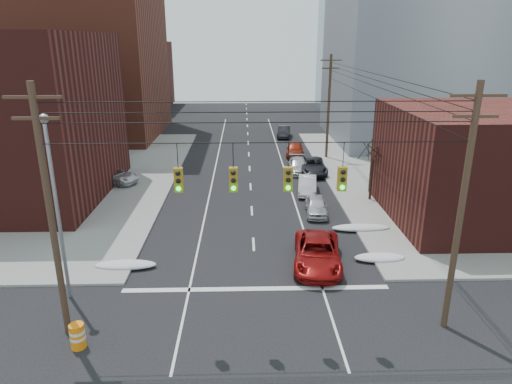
{
  "coord_description": "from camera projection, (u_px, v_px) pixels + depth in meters",
  "views": [
    {
      "loc": [
        -0.58,
        -14.58,
        12.47
      ],
      "look_at": [
        0.2,
        13.58,
        3.0
      ],
      "focal_mm": 32.0,
      "sensor_mm": 36.0,
      "label": 1
    }
  ],
  "objects": [
    {
      "name": "lot_car_d",
      "position": [
        56.0,
        162.0,
        45.1
      ],
      "size": [
        4.6,
        2.88,
        1.46
      ],
      "primitive_type": "imported",
      "rotation": [
        0.0,
        0.0,
        1.86
      ],
      "color": "#B7B7BC",
      "rests_on": "sidewalk_nw"
    },
    {
      "name": "street_light",
      "position": [
        55.0,
        194.0,
        21.47
      ],
      "size": [
        0.44,
        0.44,
        9.32
      ],
      "color": "gray",
      "rests_on": "ground"
    },
    {
      "name": "utility_pole_left",
      "position": [
        50.0,
        212.0,
        18.58
      ],
      "size": [
        2.2,
        0.28,
        11.0
      ],
      "color": "#473323",
      "rests_on": "ground"
    },
    {
      "name": "lot_car_a",
      "position": [
        44.0,
        198.0,
        35.0
      ],
      "size": [
        4.7,
        2.38,
        1.48
      ],
      "primitive_type": "imported",
      "rotation": [
        0.0,
        0.0,
        1.76
      ],
      "color": "silver",
      "rests_on": "sidewalk_nw"
    },
    {
      "name": "snow_ne",
      "position": [
        380.0,
        258.0,
        26.93
      ],
      "size": [
        3.0,
        1.08,
        0.42
      ],
      "primitive_type": "ellipsoid",
      "color": "silver",
      "rests_on": "ground"
    },
    {
      "name": "utility_pole_right",
      "position": [
        461.0,
        208.0,
        19.02
      ],
      "size": [
        2.2,
        0.28,
        11.0
      ],
      "color": "#473323",
      "rests_on": "ground"
    },
    {
      "name": "building_brick_tall",
      "position": [
        58.0,
        18.0,
        57.87
      ],
      "size": [
        24.0,
        20.0,
        30.0
      ],
      "primitive_type": "cube",
      "color": "brown",
      "rests_on": "ground"
    },
    {
      "name": "utility_pole_far",
      "position": [
        329.0,
        105.0,
        48.4
      ],
      "size": [
        2.2,
        0.28,
        11.0
      ],
      "color": "#473323",
      "rests_on": "ground"
    },
    {
      "name": "parked_car_c",
      "position": [
        313.0,
        166.0,
        44.33
      ],
      "size": [
        2.61,
        5.42,
        1.49
      ],
      "primitive_type": "imported",
      "rotation": [
        0.0,
        0.0,
        -0.03
      ],
      "color": "black",
      "rests_on": "ground"
    },
    {
      "name": "construction_barrel",
      "position": [
        78.0,
        336.0,
        19.24
      ],
      "size": [
        0.82,
        0.82,
        1.12
      ],
      "rotation": [
        0.0,
        0.0,
        -0.36
      ],
      "color": "orange",
      "rests_on": "ground"
    },
    {
      "name": "building_office",
      "position": [
        426.0,
        39.0,
        56.08
      ],
      "size": [
        22.0,
        20.0,
        25.0
      ],
      "primitive_type": "cube",
      "color": "gray",
      "rests_on": "ground"
    },
    {
      "name": "traffic_signals",
      "position": [
        261.0,
        178.0,
        18.33
      ],
      "size": [
        17.0,
        0.42,
        2.02
      ],
      "color": "black",
      "rests_on": "ground"
    },
    {
      "name": "snow_nw",
      "position": [
        126.0,
        265.0,
        26.07
      ],
      "size": [
        3.5,
        1.08,
        0.42
      ],
      "primitive_type": "ellipsoid",
      "color": "silver",
      "rests_on": "ground"
    },
    {
      "name": "lot_car_c",
      "position": [
        0.0,
        202.0,
        34.36
      ],
      "size": [
        4.63,
        3.38,
        1.25
      ],
      "primitive_type": "imported",
      "rotation": [
        0.0,
        0.0,
        2.0
      ],
      "color": "black",
      "rests_on": "sidewalk_nw"
    },
    {
      "name": "parked_car_d",
      "position": [
        299.0,
        165.0,
        44.8
      ],
      "size": [
        1.98,
        4.66,
        1.34
      ],
      "primitive_type": "imported",
      "rotation": [
        0.0,
        0.0,
        -0.02
      ],
      "color": "#ACADB1",
      "rests_on": "ground"
    },
    {
      "name": "building_glass",
      "position": [
        381.0,
        48.0,
        81.25
      ],
      "size": [
        20.0,
        18.0,
        22.0
      ],
      "primitive_type": "cube",
      "color": "gray",
      "rests_on": "ground"
    },
    {
      "name": "building_brick_far",
      "position": [
        107.0,
        75.0,
        85.32
      ],
      "size": [
        22.0,
        18.0,
        12.0
      ],
      "primitive_type": "cube",
      "color": "#481815",
      "rests_on": "ground"
    },
    {
      "name": "parked_car_a",
      "position": [
        316.0,
        206.0,
        33.99
      ],
      "size": [
        1.85,
        3.96,
        1.31
      ],
      "primitive_type": "imported",
      "rotation": [
        0.0,
        0.0,
        -0.08
      ],
      "color": "silver",
      "rests_on": "ground"
    },
    {
      "name": "building_storefront",
      "position": [
        507.0,
        165.0,
        32.16
      ],
      "size": [
        16.0,
        12.0,
        8.0
      ],
      "primitive_type": "cube",
      "color": "#481815",
      "rests_on": "ground"
    },
    {
      "name": "parked_car_f",
      "position": [
        284.0,
        132.0,
        60.71
      ],
      "size": [
        2.14,
        4.68,
        1.49
      ],
      "primitive_type": "imported",
      "rotation": [
        0.0,
        0.0,
        -0.13
      ],
      "color": "black",
      "rests_on": "ground"
    },
    {
      "name": "snow_east_far",
      "position": [
        361.0,
        228.0,
        31.19
      ],
      "size": [
        4.0,
        1.08,
        0.42
      ],
      "primitive_type": "ellipsoid",
      "color": "silver",
      "rests_on": "ground"
    },
    {
      "name": "bare_tree",
      "position": [
        372.0,
        173.0,
        36.26
      ],
      "size": [
        2.09,
        2.2,
        4.93
      ],
      "color": "black",
      "rests_on": "ground"
    },
    {
      "name": "red_pickup",
      "position": [
        317.0,
        253.0,
        26.2
      ],
      "size": [
        3.33,
        5.99,
        1.59
      ],
      "primitive_type": "imported",
      "rotation": [
        0.0,
        0.0,
        -0.13
      ],
      "color": "maroon",
      "rests_on": "ground"
    },
    {
      "name": "lot_car_b",
      "position": [
        113.0,
        176.0,
        40.91
      ],
      "size": [
        5.27,
        4.02,
        1.33
      ],
      "primitive_type": "imported",
      "rotation": [
        0.0,
        0.0,
        1.14
      ],
      "color": "silver",
      "rests_on": "sidewalk_nw"
    },
    {
      "name": "parked_car_b",
      "position": [
        307.0,
        185.0,
        38.69
      ],
      "size": [
        2.05,
        4.41,
        1.4
      ],
      "primitive_type": "imported",
      "rotation": [
        0.0,
        0.0,
        -0.14
      ],
      "color": "silver",
      "rests_on": "ground"
    },
    {
      "name": "parked_car_e",
      "position": [
        295.0,
        149.0,
        51.09
      ],
      "size": [
        2.41,
        4.72,
        1.54
      ],
      "primitive_type": "imported",
      "rotation": [
        0.0,
        0.0,
        -0.14
      ],
      "color": "maroon",
      "rests_on": "ground"
    },
    {
      "name": "ground",
      "position": [
        260.0,
        375.0,
        17.8
      ],
      "size": [
        160.0,
        160.0,
        0.0
      ],
      "primitive_type": "plane",
      "color": "black",
      "rests_on": "ground"
    }
  ]
}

